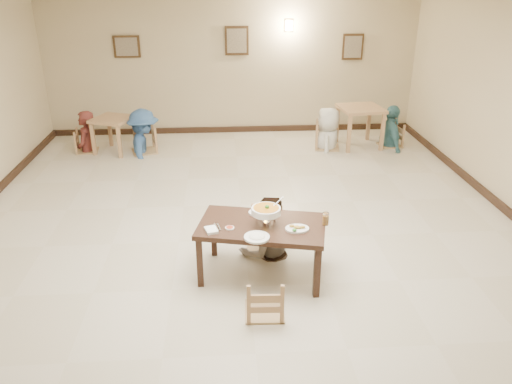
{
  "coord_description": "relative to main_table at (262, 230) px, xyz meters",
  "views": [
    {
      "loc": [
        -0.26,
        -5.94,
        3.36
      ],
      "look_at": [
        0.13,
        -0.41,
        0.89
      ],
      "focal_mm": 35.0,
      "sensor_mm": 36.0,
      "label": 1
    }
  ],
  "objects": [
    {
      "name": "bg_chair_rl",
      "position": [
        1.72,
        4.58,
        -0.08
      ],
      "size": [
        0.49,
        0.49,
        1.04
      ],
      "rotation": [
        0.0,
        0.0,
        1.4
      ],
      "color": "tan",
      "rests_on": "floor"
    },
    {
      "name": "chair_near",
      "position": [
        -0.03,
        -0.74,
        -0.16
      ],
      "size": [
        0.41,
        0.41,
        0.88
      ],
      "rotation": [
        0.0,
        0.0,
        3.1
      ],
      "color": "tan",
      "rests_on": "floor"
    },
    {
      "name": "bg_table_right",
      "position": [
        2.39,
        4.65,
        0.08
      ],
      "size": [
        0.92,
        0.92,
        0.83
      ],
      "rotation": [
        0.0,
        0.0,
        0.12
      ],
      "color": "tan",
      "rests_on": "floor"
    },
    {
      "name": "main_diner",
      "position": [
        0.11,
        0.51,
        0.18
      ],
      "size": [
        0.86,
        0.74,
        1.55
      ],
      "primitive_type": "imported",
      "rotation": [
        0.0,
        0.0,
        3.36
      ],
      "color": "gray",
      "rests_on": "floor"
    },
    {
      "name": "wall_back",
      "position": [
        -0.17,
        5.85,
        0.9
      ],
      "size": [
        10.0,
        0.0,
        10.0
      ],
      "primitive_type": "plane",
      "rotation": [
        1.57,
        0.0,
        0.0
      ],
      "color": "#C7B591",
      "rests_on": "floor"
    },
    {
      "name": "napkin_cutlery",
      "position": [
        -0.58,
        -0.13,
        0.1
      ],
      "size": [
        0.19,
        0.27,
        0.03
      ],
      "color": "white",
      "rests_on": "main_table"
    },
    {
      "name": "main_table",
      "position": [
        0.0,
        0.0,
        0.0
      ],
      "size": [
        1.6,
        1.12,
        0.68
      ],
      "rotation": [
        0.0,
        0.0,
        -0.22
      ],
      "color": "#372116",
      "rests_on": "floor"
    },
    {
      "name": "chili_dish",
      "position": [
        -0.37,
        -0.09,
        0.09
      ],
      "size": [
        0.1,
        0.1,
        0.02
      ],
      "color": "white",
      "rests_on": "main_table"
    },
    {
      "name": "floor",
      "position": [
        -0.17,
        0.85,
        -0.6
      ],
      "size": [
        10.0,
        10.0,
        0.0
      ],
      "primitive_type": "plane",
      "color": "beige",
      "rests_on": "ground"
    },
    {
      "name": "chair_far",
      "position": [
        0.09,
        0.64,
        -0.12
      ],
      "size": [
        0.46,
        0.46,
        0.97
      ],
      "rotation": [
        0.0,
        0.0,
        -0.21
      ],
      "color": "tan",
      "rests_on": "floor"
    },
    {
      "name": "rice_plate_far",
      "position": [
        0.01,
        0.28,
        0.09
      ],
      "size": [
        0.3,
        0.3,
        0.07
      ],
      "color": "white",
      "rests_on": "main_table"
    },
    {
      "name": "ceiling",
      "position": [
        -0.17,
        0.85,
        2.4
      ],
      "size": [
        10.0,
        10.0,
        0.0
      ],
      "primitive_type": "plane",
      "color": "silver",
      "rests_on": "wall_back"
    },
    {
      "name": "rice_plate_near",
      "position": [
        -0.08,
        -0.33,
        0.09
      ],
      "size": [
        0.28,
        0.28,
        0.06
      ],
      "color": "white",
      "rests_on": "main_table"
    },
    {
      "name": "bg_table_left",
      "position": [
        -2.58,
        4.64,
        -0.03
      ],
      "size": [
        0.92,
        0.92,
        0.71
      ],
      "rotation": [
        0.0,
        0.0,
        -0.38
      ],
      "color": "tan",
      "rests_on": "floor"
    },
    {
      "name": "bg_chair_lr",
      "position": [
        -2.0,
        4.58,
        -0.1
      ],
      "size": [
        0.47,
        0.47,
        1.01
      ],
      "rotation": [
        0.0,
        0.0,
        -1.3
      ],
      "color": "tan",
      "rests_on": "floor"
    },
    {
      "name": "bg_diner_b",
      "position": [
        -2.0,
        4.58,
        0.27
      ],
      "size": [
        0.77,
        1.19,
        1.75
      ],
      "primitive_type": "imported",
      "rotation": [
        0.0,
        0.0,
        1.68
      ],
      "color": "#3E67A0",
      "rests_on": "floor"
    },
    {
      "name": "picture_c",
      "position": [
        2.43,
        5.81,
        1.25
      ],
      "size": [
        0.45,
        0.04,
        0.55
      ],
      "color": "#372414",
      "rests_on": "wall_back"
    },
    {
      "name": "fried_plate",
      "position": [
        0.38,
        -0.17,
        0.1
      ],
      "size": [
        0.27,
        0.27,
        0.06
      ],
      "color": "white",
      "rests_on": "main_table"
    },
    {
      "name": "bg_chair_ll",
      "position": [
        -3.16,
        4.7,
        -0.17
      ],
      "size": [
        0.41,
        0.41,
        0.87
      ],
      "rotation": [
        0.0,
        0.0,
        1.69
      ],
      "color": "tan",
      "rests_on": "floor"
    },
    {
      "name": "curry_warmer",
      "position": [
        0.04,
        -0.02,
        0.26
      ],
      "size": [
        0.38,
        0.34,
        0.3
      ],
      "color": "silver",
      "rests_on": "main_table"
    },
    {
      "name": "bg_chair_rr",
      "position": [
        3.06,
        4.62,
        -0.15
      ],
      "size": [
        0.43,
        0.43,
        0.91
      ],
      "rotation": [
        0.0,
        0.0,
        -1.46
      ],
      "color": "tan",
      "rests_on": "floor"
    },
    {
      "name": "picture_b",
      "position": [
        -0.07,
        5.81,
        1.4
      ],
      "size": [
        0.5,
        0.04,
        0.6
      ],
      "color": "#372414",
      "rests_on": "wall_back"
    },
    {
      "name": "wall_sconce",
      "position": [
        1.03,
        5.81,
        1.7
      ],
      "size": [
        0.16,
        0.05,
        0.22
      ],
      "primitive_type": "cube",
      "color": "#FFD88C",
      "rests_on": "wall_back"
    },
    {
      "name": "picture_a",
      "position": [
        -2.37,
        5.81,
        1.3
      ],
      "size": [
        0.55,
        0.04,
        0.45
      ],
      "color": "#372414",
      "rests_on": "wall_back"
    },
    {
      "name": "drink_glass",
      "position": [
        0.73,
        -0.06,
        0.15
      ],
      "size": [
        0.08,
        0.08,
        0.15
      ],
      "color": "white",
      "rests_on": "main_table"
    },
    {
      "name": "bg_diner_c",
      "position": [
        1.72,
        4.58,
        0.24
      ],
      "size": [
        0.71,
        0.92,
        1.68
      ],
      "primitive_type": "imported",
      "rotation": [
        0.0,
        0.0,
        4.48
      ],
      "color": "silver",
      "rests_on": "floor"
    },
    {
      "name": "bg_diner_a",
      "position": [
        -3.16,
        4.7,
        0.23
      ],
      "size": [
        0.43,
        0.63,
        1.67
      ],
      "primitive_type": "imported",
      "rotation": [
        0.0,
        0.0,
        4.66
      ],
      "color": "#5B2520",
      "rests_on": "floor"
    },
    {
      "name": "baseboard_back",
      "position": [
        -0.17,
        5.82,
        -0.54
      ],
      "size": [
        8.0,
        0.06,
        0.12
      ],
      "primitive_type": "cube",
      "color": "black",
      "rests_on": "floor"
    },
    {
      "name": "bg_diner_d",
      "position": [
        3.06,
        4.62,
        0.26
      ],
      "size": [
        0.47,
        1.02,
        1.71
      ],
      "primitive_type": "imported",
      "rotation": [
        0.0,
        0.0,
        1.62
      ],
      "color": "teal",
      "rests_on": "floor"
    }
  ]
}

